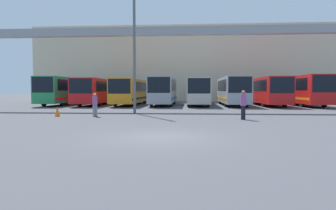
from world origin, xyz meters
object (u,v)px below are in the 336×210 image
at_px(bus_slot_5, 232,89).
at_px(pedestrian_near_right, 95,104).
at_px(bus_slot_1, 99,90).
at_px(lamp_post, 134,49).
at_px(bus_slot_7, 301,89).
at_px(bus_slot_6, 266,90).
at_px(bus_slot_2, 131,90).
at_px(bus_slot_4, 198,90).
at_px(bus_slot_3, 164,90).
at_px(traffic_cone, 57,112).
at_px(bus_slot_0, 65,89).
at_px(pedestrian_mid_left, 243,104).

relative_size(bus_slot_5, pedestrian_near_right, 6.99).
bearing_deg(bus_slot_1, lamp_post, -62.56).
relative_size(bus_slot_7, lamp_post, 1.40).
distance_m(bus_slot_6, bus_slot_7, 3.94).
bearing_deg(lamp_post, bus_slot_2, 102.44).
height_order(bus_slot_5, pedestrian_near_right, bus_slot_5).
height_order(bus_slot_4, bus_slot_7, bus_slot_7).
xyz_separation_m(bus_slot_3, lamp_post, (-1.07, -12.49, 2.98)).
xyz_separation_m(bus_slot_1, bus_slot_3, (7.89, -0.63, 0.07)).
bearing_deg(bus_slot_4, bus_slot_3, -174.63).
height_order(pedestrian_near_right, traffic_cone, pedestrian_near_right).
xyz_separation_m(bus_slot_0, traffic_cone, (6.03, -15.12, -1.52)).
height_order(pedestrian_mid_left, lamp_post, lamp_post).
distance_m(bus_slot_3, bus_slot_5, 7.89).
height_order(bus_slot_4, bus_slot_5, bus_slot_5).
height_order(bus_slot_6, traffic_cone, bus_slot_6).
bearing_deg(bus_slot_5, bus_slot_1, 177.79).
relative_size(bus_slot_7, pedestrian_mid_left, 7.01).
distance_m(bus_slot_6, pedestrian_mid_left, 18.08).
height_order(bus_slot_0, traffic_cone, bus_slot_0).
relative_size(bus_slot_7, traffic_cone, 18.52).
bearing_deg(pedestrian_near_right, bus_slot_5, 14.20).
bearing_deg(bus_slot_5, traffic_cone, -131.75).
distance_m(bus_slot_7, traffic_cone, 26.91).
xyz_separation_m(pedestrian_mid_left, pedestrian_near_right, (-9.62, 1.44, -0.10)).
distance_m(bus_slot_5, pedestrian_mid_left, 16.56).
xyz_separation_m(bus_slot_2, pedestrian_mid_left, (10.25, -16.96, -0.79)).
relative_size(bus_slot_0, pedestrian_near_right, 6.71).
height_order(bus_slot_1, bus_slot_3, bus_slot_3).
height_order(bus_slot_0, bus_slot_6, bus_slot_0).
bearing_deg(traffic_cone, bus_slot_6, 42.34).
distance_m(bus_slot_0, bus_slot_6, 23.68).
relative_size(bus_slot_1, traffic_cone, 18.32).
height_order(bus_slot_6, pedestrian_mid_left, bus_slot_6).
bearing_deg(bus_slot_1, bus_slot_7, 0.16).
bearing_deg(bus_slot_0, bus_slot_3, 0.97).
bearing_deg(bus_slot_5, bus_slot_3, -179.88).
height_order(bus_slot_3, pedestrian_near_right, bus_slot_3).
xyz_separation_m(traffic_cone, lamp_post, (4.73, 2.83, 4.47)).
bearing_deg(bus_slot_2, bus_slot_1, 178.33).
distance_m(pedestrian_mid_left, traffic_cone, 12.17).
relative_size(bus_slot_0, bus_slot_1, 0.87).
bearing_deg(bus_slot_3, pedestrian_near_right, -102.45).
bearing_deg(bus_slot_3, bus_slot_0, -179.03).
distance_m(bus_slot_0, bus_slot_3, 11.83).
bearing_deg(bus_slot_4, bus_slot_2, 178.98).
xyz_separation_m(bus_slot_2, bus_slot_5, (11.83, -0.50, 0.10)).
bearing_deg(pedestrian_mid_left, pedestrian_near_right, -64.05).
distance_m(traffic_cone, lamp_post, 7.09).
relative_size(bus_slot_2, lamp_post, 1.36).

